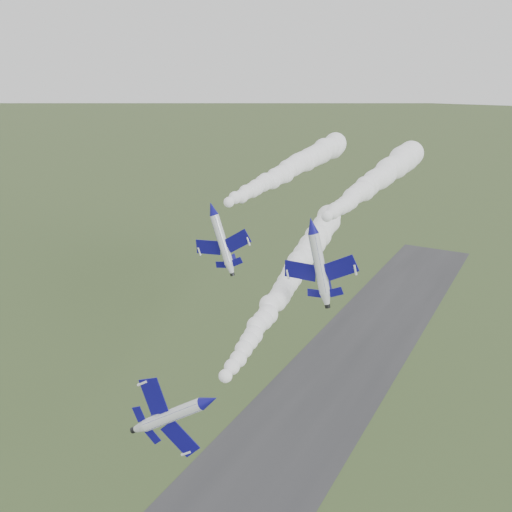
{
  "coord_description": "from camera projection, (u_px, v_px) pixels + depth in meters",
  "views": [
    {
      "loc": [
        38.13,
        -54.2,
        67.3
      ],
      "look_at": [
        -0.89,
        17.53,
        39.55
      ],
      "focal_mm": 40.0,
      "sensor_mm": 36.0,
      "label": 1
    }
  ],
  "objects": [
    {
      "name": "smoke_trail_jet_pair_right",
      "position": [
        377.0,
        179.0,
        111.23
      ],
      "size": [
        6.64,
        59.78,
        5.92
      ],
      "primitive_type": null,
      "rotation": [
        0.0,
        0.0,
        0.01
      ],
      "color": "white"
    },
    {
      "name": "jet_lead",
      "position": [
        209.0,
        401.0,
        68.04
      ],
      "size": [
        6.29,
        13.64,
        9.76
      ],
      "rotation": [
        0.0,
        1.03,
        0.22
      ],
      "color": "white"
    },
    {
      "name": "jet_pair_left",
      "position": [
        212.0,
        209.0,
        91.27
      ],
      "size": [
        9.93,
        12.55,
        4.09
      ],
      "rotation": [
        0.0,
        -0.32,
        0.03
      ],
      "color": "white"
    },
    {
      "name": "smoke_trail_jet_lead",
      "position": [
        291.0,
        275.0,
        100.07
      ],
      "size": [
        19.36,
        66.2,
        5.26
      ],
      "primitive_type": null,
      "rotation": [
        0.0,
        0.0,
        0.22
      ],
      "color": "white"
    },
    {
      "name": "smoke_trail_jet_pair_left",
      "position": [
        294.0,
        167.0,
        121.61
      ],
      "size": [
        7.38,
        66.25,
        5.72
      ],
      "primitive_type": null,
      "rotation": [
        0.0,
        0.0,
        0.03
      ],
      "color": "white"
    },
    {
      "name": "runway",
      "position": [
        291.0,
        434.0,
        108.93
      ],
      "size": [
        24.0,
        260.0,
        0.04
      ],
      "primitive_type": "cube",
      "color": "#2F2F31",
      "rests_on": "ground"
    },
    {
      "name": "jet_pair_right",
      "position": [
        312.0,
        225.0,
        83.85
      ],
      "size": [
        11.44,
        14.15,
        4.2
      ],
      "rotation": [
        0.0,
        -0.24,
        0.01
      ],
      "color": "white"
    }
  ]
}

